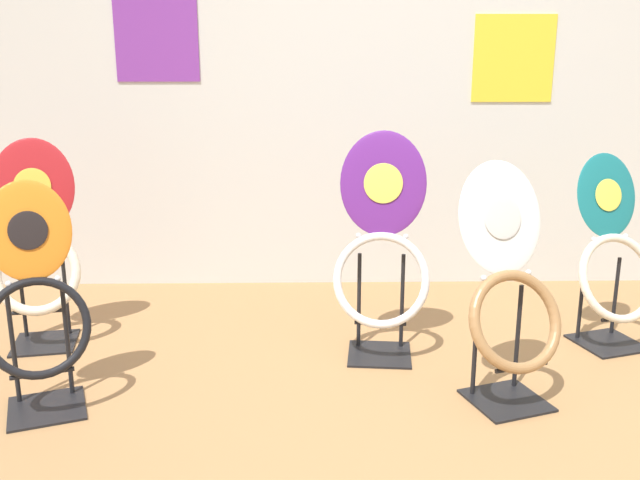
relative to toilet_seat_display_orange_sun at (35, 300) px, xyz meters
name	(u,v)px	position (x,y,z in m)	size (l,w,h in m)	color
wall_back	(386,56)	(1.45, 1.52, 0.86)	(8.00, 0.07, 2.60)	silver
toilet_seat_display_orange_sun	(35,300)	(0.00, 0.00, 0.00)	(0.42, 0.38, 0.88)	black
toilet_seat_display_white_plain	(509,291)	(1.78, 0.03, 0.01)	(0.47, 0.43, 0.93)	black
toilet_seat_display_purple_note	(382,250)	(1.34, 0.47, 0.05)	(0.44, 0.33, 1.00)	black
toilet_seat_display_teal_sax	(614,262)	(2.41, 0.57, -0.04)	(0.46, 0.39, 0.88)	black
toilet_seat_display_crimson_swirl	(36,248)	(-0.22, 0.63, 0.02)	(0.42, 0.35, 0.95)	black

